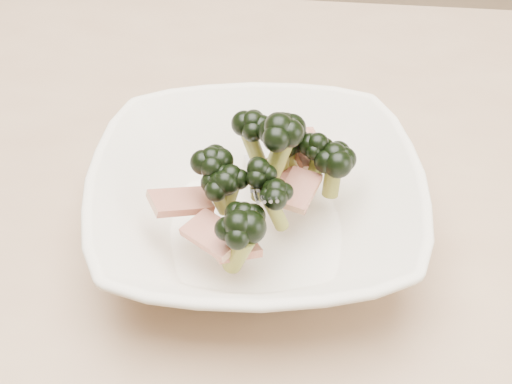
# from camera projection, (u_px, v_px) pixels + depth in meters

# --- Properties ---
(dining_table) EXTENTS (1.20, 0.80, 0.75)m
(dining_table) POSITION_uv_depth(u_px,v_px,m) (204.00, 251.00, 0.77)
(dining_table) COLOR tan
(dining_table) RESTS_ON ground
(broccoli_dish) EXTENTS (0.32, 0.32, 0.13)m
(broccoli_dish) POSITION_uv_depth(u_px,v_px,m) (257.00, 201.00, 0.62)
(broccoli_dish) COLOR beige
(broccoli_dish) RESTS_ON dining_table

